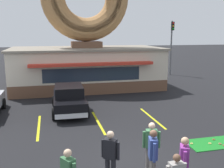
# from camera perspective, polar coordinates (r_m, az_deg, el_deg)

# --- Properties ---
(ground_plane) EXTENTS (160.00, 160.00, 0.00)m
(ground_plane) POSITION_cam_1_polar(r_m,az_deg,el_deg) (9.54, 6.39, -17.79)
(ground_plane) COLOR black
(donut_shop_building) EXTENTS (12.30, 6.75, 10.96)m
(donut_shop_building) POSITION_cam_1_polar(r_m,az_deg,el_deg) (22.00, -5.60, 8.89)
(donut_shop_building) COLOR brown
(donut_shop_building) RESTS_ON ground
(mini_donut_near_left) EXTENTS (0.13, 0.13, 0.04)m
(mini_donut_near_left) POSITION_cam_1_polar(r_m,az_deg,el_deg) (11.95, 20.55, -12.00)
(mini_donut_near_left) COLOR #E5C666
(mini_donut_near_left) RESTS_ON putting_mat
(mini_donut_mid_left) EXTENTS (0.13, 0.13, 0.04)m
(mini_donut_mid_left) POSITION_cam_1_polar(r_m,az_deg,el_deg) (11.70, 16.93, -12.27)
(mini_donut_mid_left) COLOR #E5C666
(mini_donut_mid_left) RESTS_ON putting_mat
(mini_donut_mid_centre) EXTENTS (0.13, 0.13, 0.04)m
(mini_donut_mid_centre) POSITION_cam_1_polar(r_m,az_deg,el_deg) (11.97, 23.23, -12.17)
(mini_donut_mid_centre) COLOR brown
(mini_donut_mid_centre) RESTS_ON putting_mat
(mini_donut_mid_right) EXTENTS (0.13, 0.13, 0.04)m
(mini_donut_mid_right) POSITION_cam_1_polar(r_m,az_deg,el_deg) (12.41, 21.25, -11.18)
(mini_donut_mid_right) COLOR brown
(mini_donut_mid_right) RESTS_ON putting_mat
(mini_donut_far_right) EXTENTS (0.13, 0.13, 0.04)m
(mini_donut_far_right) POSITION_cam_1_polar(r_m,az_deg,el_deg) (12.07, 22.45, -11.92)
(mini_donut_far_right) COLOR #A5724C
(mini_donut_far_right) RESTS_ON putting_mat
(car_black) EXTENTS (2.06, 4.60, 1.60)m
(car_black) POSITION_cam_1_polar(r_m,az_deg,el_deg) (15.55, -9.34, -2.87)
(car_black) COLOR black
(car_black) RESTS_ON ground
(pedestrian_blue_sweater_man) EXTENTS (0.32, 0.58, 1.77)m
(pedestrian_blue_sweater_man) POSITION_cam_1_polar(r_m,az_deg,el_deg) (8.30, 8.89, -14.87)
(pedestrian_blue_sweater_man) COLOR slate
(pedestrian_blue_sweater_man) RESTS_ON ground
(pedestrian_leather_jacket_man) EXTENTS (0.50, 0.42, 1.72)m
(pedestrian_leather_jacket_man) POSITION_cam_1_polar(r_m,az_deg,el_deg) (8.25, -0.35, -15.13)
(pedestrian_leather_jacket_man) COLOR #232328
(pedestrian_leather_jacket_man) RESTS_ON ground
(pedestrian_beanie_man) EXTENTS (0.58, 0.33, 1.71)m
(pedestrian_beanie_man) POSITION_cam_1_polar(r_m,az_deg,el_deg) (9.05, 8.56, -12.83)
(pedestrian_beanie_man) COLOR slate
(pedestrian_beanie_man) RESTS_ON ground
(pedestrian_crossing_woman) EXTENTS (0.38, 0.55, 1.73)m
(pedestrian_crossing_woman) POSITION_cam_1_polar(r_m,az_deg,el_deg) (8.07, 15.36, -16.13)
(pedestrian_crossing_woman) COLOR slate
(pedestrian_crossing_woman) RESTS_ON ground
(trash_bin) EXTENTS (0.57, 0.57, 0.97)m
(trash_bin) POSITION_cam_1_polar(r_m,az_deg,el_deg) (19.74, -19.80, -1.49)
(trash_bin) COLOR #232833
(trash_bin) RESTS_ON ground
(traffic_light_pole) EXTENTS (0.28, 0.47, 5.80)m
(traffic_light_pole) POSITION_cam_1_polar(r_m,az_deg,el_deg) (29.20, 12.86, 9.17)
(traffic_light_pole) COLOR #595B60
(traffic_light_pole) RESTS_ON ground
(parking_stripe_left) EXTENTS (0.12, 3.60, 0.01)m
(parking_stripe_left) POSITION_cam_1_polar(r_m,az_deg,el_deg) (13.64, -15.66, -8.98)
(parking_stripe_left) COLOR yellow
(parking_stripe_left) RESTS_ON ground
(parking_stripe_mid_left) EXTENTS (0.12, 3.60, 0.01)m
(parking_stripe_mid_left) POSITION_cam_1_polar(r_m,az_deg,el_deg) (13.83, -3.02, -8.29)
(parking_stripe_mid_left) COLOR yellow
(parking_stripe_mid_left) RESTS_ON ground
(parking_stripe_centre) EXTENTS (0.12, 3.60, 0.01)m
(parking_stripe_centre) POSITION_cam_1_polar(r_m,az_deg,el_deg) (14.64, 8.70, -7.28)
(parking_stripe_centre) COLOR yellow
(parking_stripe_centre) RESTS_ON ground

